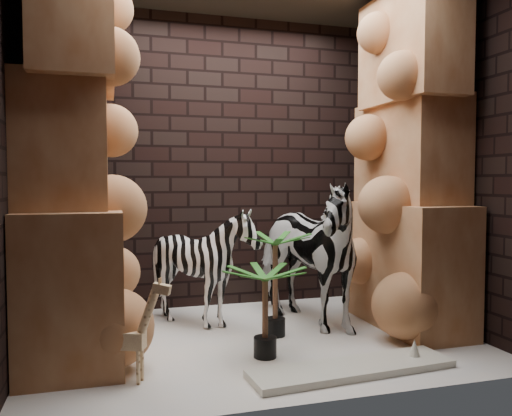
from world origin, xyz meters
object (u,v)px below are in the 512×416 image
object	(u,v)px
palm_front	(275,284)
palm_back	(265,311)
giraffe_toy	(126,328)
zebra_left	(204,272)
surfboard	(352,368)
zebra_right	(300,241)

from	to	relation	value
palm_front	palm_back	xyz separation A→B (m)	(-0.24, -0.48, -0.10)
giraffe_toy	palm_back	distance (m)	1.02
giraffe_toy	palm_back	world-z (taller)	giraffe_toy
palm_front	zebra_left	bearing A→B (deg)	138.35
giraffe_toy	surfboard	bearing A→B (deg)	13.16
surfboard	palm_back	bearing A→B (deg)	132.95
zebra_left	zebra_right	bearing A→B (deg)	-11.49
giraffe_toy	palm_front	size ratio (longest dim) A/B	0.80
zebra_right	palm_front	bearing A→B (deg)	-159.52
zebra_left	surfboard	world-z (taller)	zebra_left
palm_front	zebra_right	bearing A→B (deg)	38.62
giraffe_toy	palm_front	xyz separation A→B (m)	(1.24, 0.67, 0.09)
zebra_right	palm_back	bearing A→B (deg)	-145.31
zebra_right	surfboard	distance (m)	1.39
palm_back	surfboard	xyz separation A→B (m)	(0.48, -0.45, -0.32)
zebra_right	surfboard	bearing A→B (deg)	-111.45
palm_back	surfboard	bearing A→B (deg)	-42.87
palm_front	surfboard	xyz separation A→B (m)	(0.25, -0.93, -0.42)
zebra_right	palm_back	world-z (taller)	zebra_right
palm_front	palm_back	size ratio (longest dim) A/B	1.29
zebra_left	surfboard	bearing A→B (deg)	-58.43
zebra_left	giraffe_toy	world-z (taller)	zebra_left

